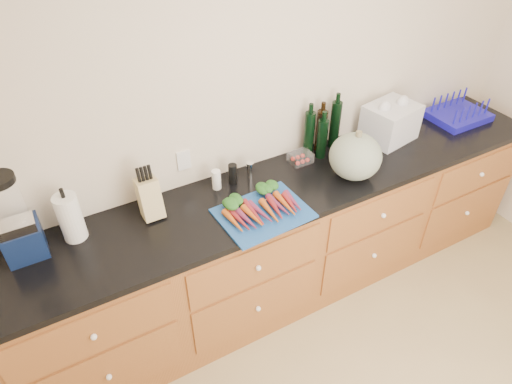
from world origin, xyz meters
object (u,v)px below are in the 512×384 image
paper_towel (70,218)px  tomato_box (300,157)px  cutting_board (263,213)px  knife_block (150,198)px  squash (355,156)px  carrots (260,205)px  blender_appliance (16,222)px  dish_rack (458,113)px

paper_towel → tomato_box: bearing=0.4°
cutting_board → knife_block: 0.63m
squash → carrots: bearing=-179.4°
cutting_board → blender_appliance: (-1.18, 0.32, 0.20)m
dish_rack → blender_appliance: bearing=178.5°
squash → blender_appliance: size_ratio=0.67×
blender_appliance → knife_block: 0.65m
paper_towel → blender_appliance: bearing=-179.4°
tomato_box → dish_rack: 1.33m
paper_towel → dish_rack: size_ratio=0.65×
squash → tomato_box: bearing=125.0°
blender_appliance → paper_towel: size_ratio=1.76×
cutting_board → blender_appliance: bearing=165.0°
cutting_board → carrots: 0.05m
paper_towel → knife_block: bearing=-2.8°
dish_rack → cutting_board: bearing=-172.4°
knife_block → blender_appliance: bearing=178.5°
knife_block → paper_towel: bearing=177.2°
squash → dish_rack: 1.15m
blender_appliance → dish_rack: bearing=-1.5°
squash → blender_appliance: 1.86m
cutting_board → paper_towel: paper_towel is taller
cutting_board → tomato_box: (0.46, 0.33, 0.03)m
paper_towel → tomato_box: size_ratio=1.93×
tomato_box → dish_rack: size_ratio=0.34×
cutting_board → paper_towel: bearing=161.3°
carrots → cutting_board: bearing=-90.0°
paper_towel → knife_block: paper_towel is taller
cutting_board → tomato_box: 0.57m
squash → knife_block: squash is taller
blender_appliance → tomato_box: blender_appliance is taller
carrots → blender_appliance: bearing=166.7°
cutting_board → paper_towel: (-0.95, 0.32, 0.13)m
cutting_board → tomato_box: tomato_box is taller
blender_appliance → dish_rack: blender_appliance is taller
squash → tomato_box: size_ratio=2.27×
cutting_board → dish_rack: dish_rack is taller
tomato_box → dish_rack: dish_rack is taller
blender_appliance → paper_towel: 0.25m
squash → knife_block: size_ratio=1.40×
carrots → paper_towel: bearing=163.5°
squash → paper_towel: squash is taller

